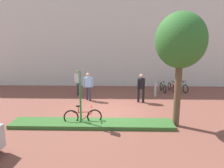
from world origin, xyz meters
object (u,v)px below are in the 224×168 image
tree_sidewalk (181,41)px  bollard_steel (155,90)px  bike_rack_cluster (172,87)px  person_casual_tan (78,81)px  parking_sign_post (80,90)px  bike_at_sign (83,116)px  person_shirt_white (88,85)px  person_suited_dark (141,86)px

tree_sidewalk → bollard_steel: (-0.02, 5.00, -3.14)m
bike_rack_cluster → person_casual_tan: (-6.70, -1.15, 0.63)m
parking_sign_post → bike_at_sign: parking_sign_post is taller
person_shirt_white → bike_at_sign: bearing=-85.8°
tree_sidewalk → parking_sign_post: tree_sidewalk is taller
bike_at_sign → parking_sign_post: bearing=-112.2°
parking_sign_post → tree_sidewalk: bearing=1.0°
bike_at_sign → person_casual_tan: (-1.20, 5.24, 0.63)m
bike_rack_cluster → person_suited_dark: size_ratio=1.22×
tree_sidewalk → person_casual_tan: size_ratio=2.77×
bollard_steel → person_shirt_white: (-4.31, -1.05, 0.53)m
bike_rack_cluster → person_shirt_white: person_shirt_white is taller
parking_sign_post → person_suited_dark: (2.98, 3.67, -0.59)m
bollard_steel → person_suited_dark: size_ratio=0.52×
tree_sidewalk → person_casual_tan: tree_sidewalk is taller
person_casual_tan → tree_sidewalk: bearing=-45.4°
parking_sign_post → bike_rack_cluster: parking_sign_post is taller
bollard_steel → bike_at_sign: bearing=-129.3°
bike_rack_cluster → bollard_steel: bollard_steel is taller
bike_at_sign → person_casual_tan: size_ratio=0.97×
person_casual_tan → person_shirt_white: size_ratio=1.00×
bike_at_sign → person_shirt_white: (-0.29, 3.87, 0.63)m
parking_sign_post → bike_rack_cluster: (5.56, 6.53, -1.23)m
parking_sign_post → bike_rack_cluster: bearing=49.6°
bike_at_sign → bollard_steel: bollard_steel is taller
bollard_steel → person_shirt_white: 4.47m
bollard_steel → person_shirt_white: size_ratio=0.52×
tree_sidewalk → bike_at_sign: size_ratio=2.84×
bike_rack_cluster → person_suited_dark: 3.91m
parking_sign_post → person_suited_dark: parking_sign_post is taller
tree_sidewalk → parking_sign_post: 4.57m
tree_sidewalk → person_casual_tan: bearing=134.6°
person_shirt_white → person_suited_dark: 3.22m
tree_sidewalk → person_casual_tan: (-5.24, 5.31, -2.60)m
bollard_steel → person_shirt_white: person_shirt_white is taller
bollard_steel → person_shirt_white: bearing=-166.3°
parking_sign_post → bollard_steel: bearing=51.1°
bike_rack_cluster → bollard_steel: 2.08m
tree_sidewalk → parking_sign_post: size_ratio=1.98×
parking_sign_post → bike_at_sign: bearing=67.8°
bike_at_sign → bike_rack_cluster: (5.50, 6.38, -0.00)m
bike_rack_cluster → person_suited_dark: (-2.58, -2.86, 0.63)m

